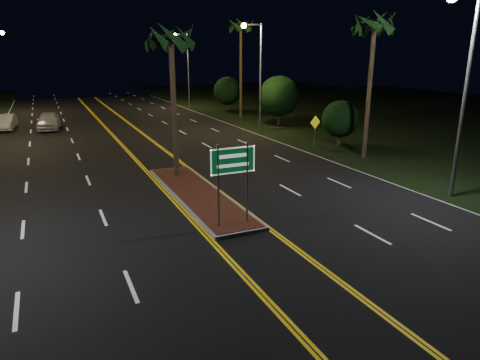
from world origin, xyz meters
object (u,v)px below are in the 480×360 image
shrub_near (340,119)px  shrub_far (227,91)px  highway_sign (233,168)px  shrub_mid (279,96)px  streetlight_right_near (462,75)px  warning_sign (315,127)px  car_near (48,119)px  median_island (198,195)px  car_far (5,121)px  streetlight_right_far (185,61)px  palm_right_near (375,25)px  streetlight_right_mid (257,65)px  palm_median (171,38)px  palm_right_far (241,27)px

shrub_near → shrub_far: size_ratio=0.83×
highway_sign → shrub_mid: size_ratio=0.69×
shrub_far → highway_sign: bearing=-112.6°
streetlight_right_near → warning_sign: size_ratio=3.96×
shrub_mid → warning_sign: shrub_mid is taller
highway_sign → shrub_far: 35.96m
shrub_near → car_near: size_ratio=0.61×
median_island → car_far: bearing=110.9°
highway_sign → streetlight_right_near: streetlight_right_near is taller
streetlight_right_far → median_island: bearing=-106.9°
car_far → warning_sign: warning_sign is taller
palm_right_near → warning_sign: size_ratio=4.09×
shrub_mid → shrub_far: bearing=91.0°
streetlight_right_mid → car_far: (-20.11, 9.92, -4.87)m
streetlight_right_mid → shrub_mid: 4.90m
palm_median → palm_right_near: size_ratio=0.89×
shrub_mid → warning_sign: 10.13m
shrub_mid → shrub_far: (-0.20, 12.00, -0.39)m
highway_sign → car_far: size_ratio=0.68×
streetlight_right_mid → streetlight_right_near: bearing=-90.0°
highway_sign → shrub_far: size_ratio=0.81×
shrub_near → shrub_mid: bearing=87.1°
streetlight_right_mid → palm_right_near: (1.89, -12.00, 2.56)m
shrub_mid → car_far: shrub_mid is taller
streetlight_right_near → car_near: 33.30m
median_island → streetlight_right_far: streetlight_right_far is taller
palm_right_near → shrub_near: (1.00, 4.00, -6.27)m
palm_right_near → car_far: bearing=135.1°
palm_median → palm_right_near: 12.55m
highway_sign → palm_right_near: bearing=30.0°
median_island → shrub_far: size_ratio=2.59×
shrub_mid → car_near: bearing=162.0°
median_island → palm_right_far: (12.80, 23.00, 9.06)m
streetlight_right_near → palm_median: 13.69m
palm_median → shrub_far: 29.41m
streetlight_right_near → streetlight_right_far: 40.00m
median_island → streetlight_right_near: streetlight_right_near is taller
palm_right_far → warning_sign: palm_right_far is taller
shrub_far → car_far: shrub_far is taller
highway_sign → car_near: 28.37m
streetlight_right_near → warning_sign: bearing=85.8°
highway_sign → streetlight_right_far: 40.74m
car_far → streetlight_right_far: bearing=32.5°
palm_right_near → shrub_near: palm_right_near is taller
palm_right_far → streetlight_right_mid: bearing=-105.3°
median_island → shrub_near: bearing=27.4°
streetlight_right_near → shrub_near: 12.89m
car_near → palm_right_near: bearing=-41.7°
median_island → streetlight_right_near: 12.99m
median_island → streetlight_right_mid: streetlight_right_mid is taller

